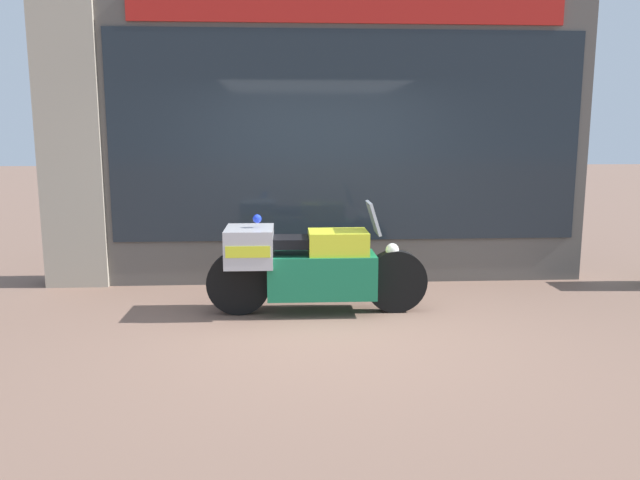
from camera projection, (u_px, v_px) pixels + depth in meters
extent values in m
plane|color=#7A5B4C|center=(331.00, 328.00, 5.99)|extent=(60.00, 60.00, 0.00)
cube|color=#56514C|center=(319.00, 141.00, 7.65)|extent=(6.63, 0.40, 3.49)
cube|color=#B2A893|center=(75.00, 141.00, 7.51)|extent=(0.74, 0.55, 3.49)
cube|color=#1E262D|center=(348.00, 137.00, 7.45)|extent=(5.66, 0.02, 2.49)
cube|color=red|center=(349.00, 9.00, 7.20)|extent=(5.09, 0.03, 0.32)
cube|color=slate|center=(342.00, 258.00, 7.93)|extent=(5.44, 0.30, 0.55)
cube|color=silver|center=(341.00, 187.00, 7.92)|extent=(5.44, 0.02, 1.28)
cube|color=beige|center=(343.00, 137.00, 7.67)|extent=(5.44, 0.30, 0.02)
cube|color=#B7B2A8|center=(202.00, 133.00, 7.56)|extent=(0.18, 0.04, 0.06)
cube|color=#195623|center=(343.00, 133.00, 7.67)|extent=(0.18, 0.04, 0.06)
cube|color=navy|center=(480.00, 133.00, 7.77)|extent=(0.18, 0.04, 0.06)
cube|color=#2866B7|center=(240.00, 228.00, 7.72)|extent=(0.19, 0.04, 0.27)
cube|color=orange|center=(444.00, 226.00, 7.87)|extent=(0.19, 0.03, 0.27)
cylinder|color=black|center=(395.00, 281.00, 6.48)|extent=(0.65, 0.14, 0.65)
cylinder|color=black|center=(239.00, 283.00, 6.40)|extent=(0.65, 0.14, 0.65)
cube|color=#19754C|center=(321.00, 275.00, 6.43)|extent=(1.11, 0.52, 0.45)
cube|color=yellow|center=(338.00, 244.00, 6.38)|extent=(0.61, 0.47, 0.27)
cube|color=black|center=(297.00, 242.00, 6.36)|extent=(0.64, 0.39, 0.10)
cube|color=#B7B7BC|center=(250.00, 246.00, 6.34)|extent=(0.49, 0.63, 0.38)
cube|color=yellow|center=(250.00, 246.00, 6.34)|extent=(0.44, 0.64, 0.11)
cube|color=#B2BCC6|center=(373.00, 218.00, 6.36)|extent=(0.13, 0.36, 0.34)
sphere|color=white|center=(392.00, 250.00, 6.43)|extent=(0.14, 0.14, 0.14)
sphere|color=blue|center=(257.00, 219.00, 6.30)|extent=(0.09, 0.09, 0.09)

